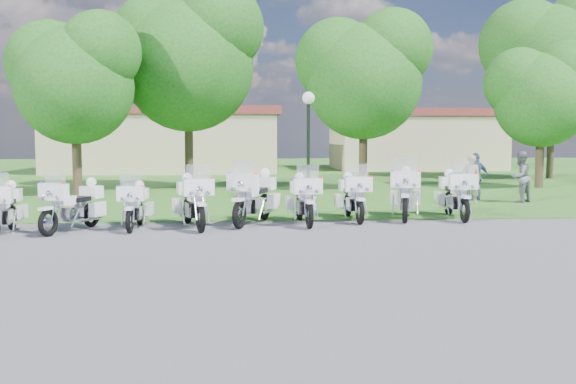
{
  "coord_description": "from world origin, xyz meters",
  "views": [
    {
      "loc": [
        -1.3,
        -14.11,
        2.29
      ],
      "look_at": [
        -0.11,
        1.2,
        0.95
      ],
      "focal_mm": 40.0,
      "sensor_mm": 36.0,
      "label": 1
    }
  ],
  "objects": [
    {
      "name": "motorcycle_6",
      "position": [
        1.82,
        3.16,
        0.66
      ],
      "size": [
        0.78,
        2.34,
        1.57
      ],
      "rotation": [
        0.0,
        0.0,
        3.16
      ],
      "color": "black",
      "rests_on": "ground"
    },
    {
      "name": "tree_3",
      "position": [
        11.98,
        13.35,
        4.26
      ],
      "size": [
        4.83,
        4.12,
        6.44
      ],
      "color": "#38281C",
      "rests_on": "ground"
    },
    {
      "name": "ground",
      "position": [
        0.0,
        0.0,
        0.0
      ],
      "size": [
        100.0,
        100.0,
        0.0
      ],
      "primitive_type": "plane",
      "color": "#58575D",
      "rests_on": "ground"
    },
    {
      "name": "bystander_b",
      "position": [
        8.4,
        7.26,
        0.88
      ],
      "size": [
        1.07,
        1.0,
        1.76
      ],
      "primitive_type": "imported",
      "rotation": [
        0.0,
        0.0,
        -2.61
      ],
      "color": "slate",
      "rests_on": "ground"
    },
    {
      "name": "grass_lawn",
      "position": [
        0.0,
        27.0,
        0.0
      ],
      "size": [
        100.0,
        48.0,
        0.01
      ],
      "primitive_type": "cube",
      "color": "#2E6B21",
      "rests_on": "ground"
    },
    {
      "name": "bystander_c",
      "position": [
        7.13,
        8.03,
        0.85
      ],
      "size": [
        1.04,
        0.55,
        1.69
      ],
      "primitive_type": "imported",
      "rotation": [
        0.0,
        0.0,
        3.29
      ],
      "color": "#35557F",
      "rests_on": "ground"
    },
    {
      "name": "tree_2",
      "position": [
        4.01,
        13.16,
        5.06
      ],
      "size": [
        5.74,
        4.9,
        7.65
      ],
      "color": "#38281C",
      "rests_on": "ground"
    },
    {
      "name": "motorcycle_2",
      "position": [
        -3.86,
        1.97,
        0.59
      ],
      "size": [
        0.69,
        2.09,
        1.41
      ],
      "rotation": [
        0.0,
        0.0,
        3.13
      ],
      "color": "black",
      "rests_on": "ground"
    },
    {
      "name": "motorcycle_8",
      "position": [
        4.75,
        3.32,
        0.69
      ],
      "size": [
        0.91,
        2.44,
        1.64
      ],
      "rotation": [
        0.0,
        0.0,
        3.06
      ],
      "color": "black",
      "rests_on": "ground"
    },
    {
      "name": "building_west",
      "position": [
        -6.0,
        28.0,
        2.07
      ],
      "size": [
        14.56,
        8.32,
        4.1
      ],
      "color": "tan",
      "rests_on": "ground"
    },
    {
      "name": "bystander_a",
      "position": [
        6.51,
        6.85,
        0.83
      ],
      "size": [
        0.71,
        0.6,
        1.66
      ],
      "primitive_type": "imported",
      "rotation": [
        0.0,
        0.0,
        2.75
      ],
      "color": "tan",
      "rests_on": "ground"
    },
    {
      "name": "motorcycle_0",
      "position": [
        -6.77,
        1.28,
        0.62
      ],
      "size": [
        0.87,
        2.22,
        1.49
      ],
      "rotation": [
        0.0,
        0.0,
        3.25
      ],
      "color": "black",
      "rests_on": "ground"
    },
    {
      "name": "tree_0",
      "position": [
        -7.57,
        11.27,
        4.65
      ],
      "size": [
        5.27,
        4.5,
        7.03
      ],
      "color": "#38281C",
      "rests_on": "ground"
    },
    {
      "name": "tree_1",
      "position": [
        -3.49,
        14.08,
        5.85
      ],
      "size": [
        6.63,
        5.65,
        8.83
      ],
      "color": "#38281C",
      "rests_on": "ground"
    },
    {
      "name": "motorcycle_7",
      "position": [
        3.34,
        3.37,
        0.72
      ],
      "size": [
        1.27,
        2.52,
        1.73
      ],
      "rotation": [
        0.0,
        0.0,
        2.88
      ],
      "color": "black",
      "rests_on": "ground"
    },
    {
      "name": "building_east",
      "position": [
        11.0,
        30.0,
        2.07
      ],
      "size": [
        11.44,
        7.28,
        4.1
      ],
      "color": "tan",
      "rests_on": "ground"
    },
    {
      "name": "tree_4",
      "position": [
        15.41,
        19.28,
        6.61
      ],
      "size": [
        7.5,
        6.4,
        9.99
      ],
      "color": "#38281C",
      "rests_on": "ground"
    },
    {
      "name": "motorcycle_5",
      "position": [
        0.4,
        2.52,
        0.66
      ],
      "size": [
        0.83,
        2.36,
        1.59
      ],
      "rotation": [
        0.0,
        0.0,
        3.19
      ],
      "color": "black",
      "rests_on": "ground"
    },
    {
      "name": "motorcycle_1",
      "position": [
        -5.28,
        1.66,
        0.64
      ],
      "size": [
        1.3,
        2.15,
        1.53
      ],
      "rotation": [
        0.0,
        0.0,
        2.75
      ],
      "color": "black",
      "rests_on": "ground"
    },
    {
      "name": "motorcycle_3",
      "position": [
        -2.46,
        2.04,
        0.68
      ],
      "size": [
        1.18,
        2.37,
        1.62
      ],
      "rotation": [
        0.0,
        0.0,
        3.4
      ],
      "color": "black",
      "rests_on": "ground"
    },
    {
      "name": "motorcycle_4",
      "position": [
        -0.88,
        2.65,
        0.72
      ],
      "size": [
        1.45,
        2.44,
        1.73
      ],
      "rotation": [
        0.0,
        0.0,
        2.76
      ],
      "color": "black",
      "rests_on": "ground"
    },
    {
      "name": "lamp_post",
      "position": [
        1.17,
        8.42,
        2.93
      ],
      "size": [
        0.44,
        0.44,
        3.84
      ],
      "color": "black",
      "rests_on": "ground"
    }
  ]
}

